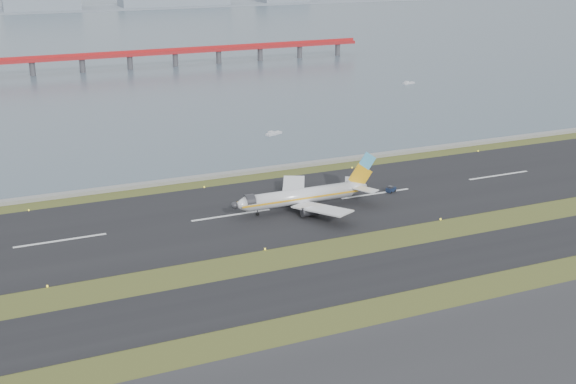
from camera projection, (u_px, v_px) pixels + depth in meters
name	position (u px, v px, depth m)	size (l,w,h in m)	color
ground	(278.00, 264.00, 148.89)	(1000.00, 1000.00, 0.00)	#304318
taxiway_strip	(302.00, 288.00, 138.46)	(1000.00, 18.00, 0.10)	black
runway_strip	(231.00, 215.00, 174.93)	(1000.00, 45.00, 0.10)	black
seawall	(196.00, 178.00, 200.83)	(1000.00, 2.50, 1.00)	gray
bay_water	(48.00, 28.00, 548.33)	(1400.00, 800.00, 1.30)	#475866
red_pier	(129.00, 55.00, 370.98)	(260.00, 5.00, 10.20)	red
far_shoreline	(45.00, 3.00, 690.31)	(1400.00, 80.00, 60.50)	gray
airliner	(305.00, 196.00, 178.18)	(38.52, 32.89, 12.80)	white
pushback_tug	(391.00, 189.00, 190.85)	(3.15, 2.57, 1.77)	#15203A
workboat_near	(273.00, 133.00, 247.43)	(6.41, 4.17, 1.49)	silver
workboat_far	(408.00, 83.00, 334.95)	(6.36, 3.21, 1.48)	silver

